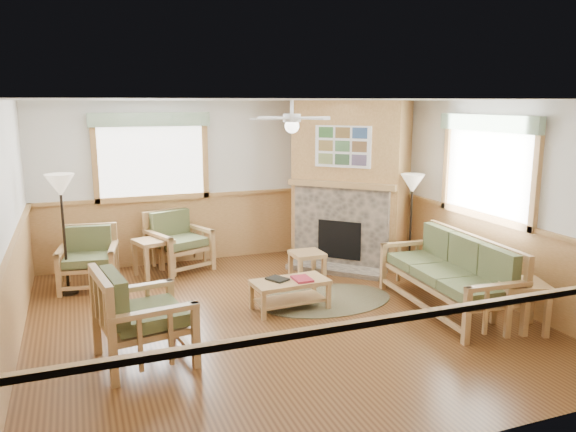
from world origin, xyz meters
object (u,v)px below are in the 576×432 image
object	(u,v)px
end_table_chairs	(154,258)
end_table_sofa	(520,306)
armchair_left	(144,315)
floor_lamp_right	(411,225)
armchair_back_left	(88,258)
armchair_back_right	(179,241)
floor_lamp_left	(64,235)
footstool	(307,265)
sofa	(447,274)
coffee_table	(290,295)

from	to	relation	value
end_table_chairs	end_table_sofa	bearing A→B (deg)	-44.60
armchair_left	floor_lamp_right	bearing A→B (deg)	-77.65
armchair_back_left	floor_lamp_right	xyz separation A→B (m)	(4.73, -1.12, 0.36)
armchair_left	end_table_sofa	distance (m)	4.33
armchair_back_right	end_table_chairs	size ratio (longest dim) A/B	1.60
armchair_back_right	armchair_back_left	bearing A→B (deg)	177.03
armchair_back_left	floor_lamp_left	distance (m)	0.54
end_table_sofa	end_table_chairs	bearing A→B (deg)	135.40
armchair_left	end_table_chairs	distance (m)	2.99
floor_lamp_left	armchair_back_right	bearing A→B (deg)	20.17
armchair_left	end_table_chairs	world-z (taller)	armchair_left
armchair_back_right	armchair_left	world-z (taller)	armchair_left
footstool	floor_lamp_left	world-z (taller)	floor_lamp_left
armchair_back_right	armchair_left	size ratio (longest dim) A/B	0.93
armchair_left	floor_lamp_right	xyz separation A→B (m)	(4.26, 1.60, 0.30)
armchair_left	armchair_back_right	bearing A→B (deg)	-24.58
sofa	floor_lamp_right	bearing A→B (deg)	168.43
armchair_back_left	end_table_sofa	world-z (taller)	armchair_back_left
coffee_table	sofa	bearing A→B (deg)	-24.81
armchair_left	end_table_sofa	world-z (taller)	armchair_left
end_table_chairs	floor_lamp_right	world-z (taller)	floor_lamp_right
floor_lamp_left	floor_lamp_right	distance (m)	5.12
end_table_sofa	floor_lamp_left	distance (m)	6.05
coffee_table	floor_lamp_right	distance (m)	2.49
sofa	coffee_table	bearing A→B (deg)	-107.76
footstool	floor_lamp_left	bearing A→B (deg)	171.07
floor_lamp_left	armchair_back_left	bearing A→B (deg)	30.13
floor_lamp_right	end_table_sofa	bearing A→B (deg)	-90.00
armchair_left	coffee_table	xyz separation A→B (m)	(1.96, 0.85, -0.31)
end_table_sofa	floor_lamp_left	xyz separation A→B (m)	(-5.03, 3.32, 0.56)
end_table_chairs	floor_lamp_right	xyz separation A→B (m)	(3.77, -1.34, 0.51)
coffee_table	end_table_sofa	bearing A→B (deg)	-38.77
armchair_back_left	end_table_chairs	bearing A→B (deg)	21.75
sofa	floor_lamp_left	bearing A→B (deg)	-114.29
armchair_back_left	floor_lamp_right	world-z (taller)	floor_lamp_right
end_table_sofa	armchair_back_right	bearing A→B (deg)	130.16
end_table_sofa	floor_lamp_right	distance (m)	2.42
armchair_back_right	floor_lamp_right	bearing A→B (deg)	-46.15
armchair_back_right	coffee_table	distance (m)	2.55
footstool	floor_lamp_left	distance (m)	3.56
armchair_back_right	end_table_chairs	distance (m)	0.53
armchair_back_left	floor_lamp_right	bearing A→B (deg)	-4.64
armchair_left	floor_lamp_left	xyz separation A→B (m)	(-0.77, 2.55, 0.36)
coffee_table	end_table_chairs	size ratio (longest dim) A/B	1.68
end_table_sofa	floor_lamp_left	bearing A→B (deg)	146.55
footstool	end_table_chairs	bearing A→B (deg)	156.90
sofa	coffee_table	distance (m)	2.06
armchair_back_left	end_table_sofa	distance (m)	5.88
armchair_back_right	end_table_chairs	xyz separation A→B (m)	(-0.44, -0.23, -0.18)
armchair_left	floor_lamp_left	bearing A→B (deg)	8.51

